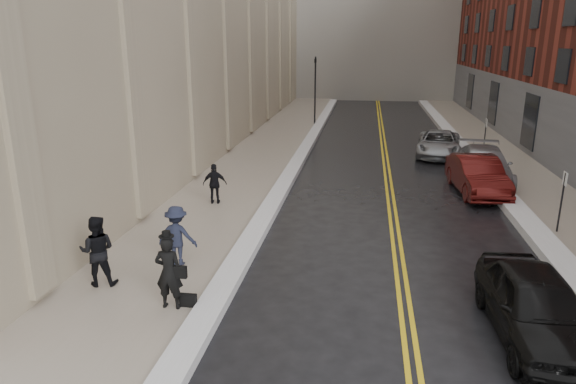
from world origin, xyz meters
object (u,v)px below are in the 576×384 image
(pedestrian_b, at_px, (177,236))
(pedestrian_c, at_px, (215,184))
(pedestrian_main, at_px, (169,272))
(car_black, at_px, (536,306))
(pedestrian_a, at_px, (97,251))
(car_silver_near, at_px, (484,166))
(car_maroon, at_px, (477,175))
(car_silver_far, at_px, (439,144))

(pedestrian_b, relative_size, pedestrian_c, 1.10)
(pedestrian_main, relative_size, pedestrian_c, 1.15)
(car_black, height_order, pedestrian_a, pedestrian_a)
(pedestrian_c, bearing_deg, car_silver_near, -164.96)
(car_maroon, bearing_deg, car_silver_near, 65.93)
(car_silver_near, bearing_deg, pedestrian_c, -149.59)
(pedestrian_a, xyz_separation_m, pedestrian_b, (1.61, 1.51, -0.07))
(pedestrian_c, bearing_deg, pedestrian_main, 88.57)
(pedestrian_main, bearing_deg, car_silver_far, -114.99)
(pedestrian_a, bearing_deg, pedestrian_c, -112.05)
(pedestrian_a, relative_size, pedestrian_c, 1.19)
(car_silver_near, distance_m, pedestrian_a, 17.61)
(car_silver_near, xyz_separation_m, pedestrian_main, (-9.95, -13.54, 0.26))
(pedestrian_c, bearing_deg, car_maroon, -171.84)
(pedestrian_main, height_order, pedestrian_c, pedestrian_main)
(pedestrian_main, xyz_separation_m, pedestrian_b, (-0.70, 2.40, -0.04))
(car_silver_far, height_order, pedestrian_main, pedestrian_main)
(car_maroon, height_order, pedestrian_main, pedestrian_main)
(car_silver_far, bearing_deg, car_silver_near, -69.20)
(car_maroon, relative_size, car_silver_near, 0.87)
(car_maroon, distance_m, car_silver_far, 7.50)
(pedestrian_a, xyz_separation_m, pedestrian_c, (1.01, 7.29, -0.15))
(car_black, distance_m, car_silver_near, 13.46)
(car_black, height_order, car_silver_far, car_black)
(car_silver_near, height_order, pedestrian_main, pedestrian_main)
(pedestrian_c, bearing_deg, pedestrian_b, 85.50)
(car_silver_far, bearing_deg, pedestrian_main, -106.28)
(pedestrian_main, height_order, pedestrian_a, pedestrian_a)
(car_black, bearing_deg, pedestrian_main, 179.11)
(pedestrian_b, bearing_deg, pedestrian_c, -82.88)
(pedestrian_b, bearing_deg, pedestrian_main, 107.35)
(pedestrian_b, height_order, pedestrian_c, pedestrian_b)
(car_silver_far, distance_m, pedestrian_b, 19.25)
(car_maroon, xyz_separation_m, pedestrian_b, (-10.02, -9.35, 0.23))
(car_silver_far, height_order, pedestrian_a, pedestrian_a)
(car_silver_near, height_order, car_silver_far, car_silver_near)
(car_silver_near, bearing_deg, car_maroon, -104.34)
(car_silver_near, height_order, pedestrian_c, pedestrian_c)
(car_black, xyz_separation_m, car_silver_near, (1.60, 13.36, 0.03))
(car_black, relative_size, car_maroon, 0.94)
(car_silver_near, bearing_deg, pedestrian_b, -128.77)
(pedestrian_main, bearing_deg, car_black, -179.54)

